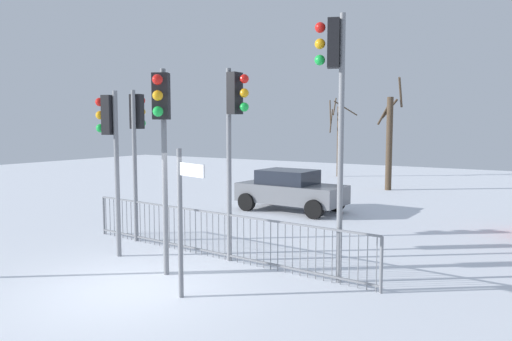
{
  "coord_description": "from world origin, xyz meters",
  "views": [
    {
      "loc": [
        6.66,
        -6.16,
        3.05
      ],
      "look_at": [
        0.21,
        4.02,
        1.91
      ],
      "focal_mm": 33.66,
      "sensor_mm": 36.0,
      "label": 1
    }
  ],
  "objects_px": {
    "traffic_light_mid_left": "(234,121)",
    "traffic_light_rear_right": "(162,125)",
    "direction_sign_post": "(182,215)",
    "car_grey_far": "(290,190)",
    "bare_tree_centre": "(338,137)",
    "bare_tree_left": "(389,140)",
    "traffic_light_foreground_left": "(334,89)",
    "traffic_light_foreground_right": "(110,136)",
    "traffic_light_mid_right": "(137,131)"
  },
  "relations": [
    {
      "from": "traffic_light_foreground_right",
      "to": "traffic_light_mid_left",
      "type": "relative_size",
      "value": 0.89
    },
    {
      "from": "traffic_light_rear_right",
      "to": "traffic_light_mid_left",
      "type": "distance_m",
      "value": 1.75
    },
    {
      "from": "traffic_light_mid_right",
      "to": "direction_sign_post",
      "type": "xyz_separation_m",
      "value": [
        3.9,
        -2.72,
        -1.4
      ]
    },
    {
      "from": "traffic_light_rear_right",
      "to": "car_grey_far",
      "type": "xyz_separation_m",
      "value": [
        -1.42,
        7.99,
        -2.29
      ]
    },
    {
      "from": "traffic_light_foreground_left",
      "to": "direction_sign_post",
      "type": "distance_m",
      "value": 3.67
    },
    {
      "from": "direction_sign_post",
      "to": "traffic_light_rear_right",
      "type": "bearing_deg",
      "value": 163.43
    },
    {
      "from": "direction_sign_post",
      "to": "bare_tree_left",
      "type": "height_order",
      "value": "bare_tree_left"
    },
    {
      "from": "car_grey_far",
      "to": "traffic_light_foreground_left",
      "type": "bearing_deg",
      "value": -54.06
    },
    {
      "from": "traffic_light_mid_right",
      "to": "bare_tree_left",
      "type": "bearing_deg",
      "value": 63.32
    },
    {
      "from": "traffic_light_foreground_right",
      "to": "bare_tree_left",
      "type": "xyz_separation_m",
      "value": [
        1.97,
        14.89,
        -0.44
      ]
    },
    {
      "from": "bare_tree_left",
      "to": "bare_tree_centre",
      "type": "height_order",
      "value": "bare_tree_left"
    },
    {
      "from": "traffic_light_rear_right",
      "to": "traffic_light_foreground_left",
      "type": "bearing_deg",
      "value": 178.17
    },
    {
      "from": "traffic_light_mid_left",
      "to": "bare_tree_left",
      "type": "height_order",
      "value": "bare_tree_left"
    },
    {
      "from": "traffic_light_foreground_right",
      "to": "bare_tree_centre",
      "type": "distance_m",
      "value": 19.42
    },
    {
      "from": "traffic_light_foreground_left",
      "to": "direction_sign_post",
      "type": "height_order",
      "value": "traffic_light_foreground_left"
    },
    {
      "from": "bare_tree_left",
      "to": "bare_tree_centre",
      "type": "relative_size",
      "value": 1.12
    },
    {
      "from": "traffic_light_rear_right",
      "to": "car_grey_far",
      "type": "bearing_deg",
      "value": -108.68
    },
    {
      "from": "traffic_light_rear_right",
      "to": "bare_tree_centre",
      "type": "height_order",
      "value": "bare_tree_centre"
    },
    {
      "from": "car_grey_far",
      "to": "bare_tree_centre",
      "type": "xyz_separation_m",
      "value": [
        -3.13,
        11.81,
        1.59
      ]
    },
    {
      "from": "traffic_light_rear_right",
      "to": "traffic_light_foreground_left",
      "type": "height_order",
      "value": "traffic_light_foreground_left"
    },
    {
      "from": "traffic_light_rear_right",
      "to": "traffic_light_foreground_left",
      "type": "distance_m",
      "value": 3.41
    },
    {
      "from": "traffic_light_mid_left",
      "to": "traffic_light_rear_right",
      "type": "bearing_deg",
      "value": -18.78
    },
    {
      "from": "traffic_light_rear_right",
      "to": "direction_sign_post",
      "type": "xyz_separation_m",
      "value": [
        1.13,
        -0.73,
        -1.55
      ]
    },
    {
      "from": "traffic_light_mid_right",
      "to": "car_grey_far",
      "type": "xyz_separation_m",
      "value": [
        1.35,
        6.0,
        -2.14
      ]
    },
    {
      "from": "traffic_light_foreground_right",
      "to": "bare_tree_left",
      "type": "relative_size",
      "value": 0.73
    },
    {
      "from": "traffic_light_mid_right",
      "to": "traffic_light_foreground_left",
      "type": "relative_size",
      "value": 0.77
    },
    {
      "from": "traffic_light_rear_right",
      "to": "traffic_light_foreground_right",
      "type": "bearing_deg",
      "value": -42.88
    },
    {
      "from": "traffic_light_rear_right",
      "to": "direction_sign_post",
      "type": "relative_size",
      "value": 1.57
    },
    {
      "from": "traffic_light_rear_right",
      "to": "direction_sign_post",
      "type": "height_order",
      "value": "traffic_light_rear_right"
    },
    {
      "from": "traffic_light_rear_right",
      "to": "traffic_light_foreground_left",
      "type": "relative_size",
      "value": 0.81
    },
    {
      "from": "traffic_light_mid_left",
      "to": "car_grey_far",
      "type": "distance_m",
      "value": 7.06
    },
    {
      "from": "bare_tree_centre",
      "to": "traffic_light_mid_left",
      "type": "bearing_deg",
      "value": -74.22
    },
    {
      "from": "traffic_light_foreground_left",
      "to": "direction_sign_post",
      "type": "relative_size",
      "value": 1.93
    },
    {
      "from": "traffic_light_rear_right",
      "to": "direction_sign_post",
      "type": "bearing_deg",
      "value": 118.49
    },
    {
      "from": "bare_tree_left",
      "to": "traffic_light_rear_right",
      "type": "bearing_deg",
      "value": -89.46
    },
    {
      "from": "direction_sign_post",
      "to": "bare_tree_left",
      "type": "bearing_deg",
      "value": 110.72
    },
    {
      "from": "car_grey_far",
      "to": "bare_tree_centre",
      "type": "height_order",
      "value": "bare_tree_centre"
    },
    {
      "from": "direction_sign_post",
      "to": "bare_tree_centre",
      "type": "relative_size",
      "value": 0.56
    },
    {
      "from": "traffic_light_mid_left",
      "to": "traffic_light_foreground_left",
      "type": "distance_m",
      "value": 2.48
    },
    {
      "from": "traffic_light_mid_left",
      "to": "bare_tree_left",
      "type": "relative_size",
      "value": 0.82
    },
    {
      "from": "traffic_light_mid_right",
      "to": "traffic_light_foreground_left",
      "type": "bearing_deg",
      "value": -20.37
    },
    {
      "from": "direction_sign_post",
      "to": "bare_tree_left",
      "type": "distance_m",
      "value": 16.22
    },
    {
      "from": "traffic_light_foreground_right",
      "to": "traffic_light_mid_right",
      "type": "bearing_deg",
      "value": 10.78
    },
    {
      "from": "traffic_light_mid_right",
      "to": "bare_tree_centre",
      "type": "relative_size",
      "value": 0.84
    },
    {
      "from": "traffic_light_foreground_right",
      "to": "car_grey_far",
      "type": "bearing_deg",
      "value": -18.81
    },
    {
      "from": "traffic_light_rear_right",
      "to": "traffic_light_mid_right",
      "type": "distance_m",
      "value": 3.41
    },
    {
      "from": "traffic_light_rear_right",
      "to": "traffic_light_mid_left",
      "type": "height_order",
      "value": "traffic_light_mid_left"
    },
    {
      "from": "traffic_light_mid_right",
      "to": "bare_tree_centre",
      "type": "bearing_deg",
      "value": 80.08
    },
    {
      "from": "traffic_light_mid_left",
      "to": "bare_tree_centre",
      "type": "distance_m",
      "value": 18.88
    },
    {
      "from": "direction_sign_post",
      "to": "car_grey_far",
      "type": "height_order",
      "value": "direction_sign_post"
    }
  ]
}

